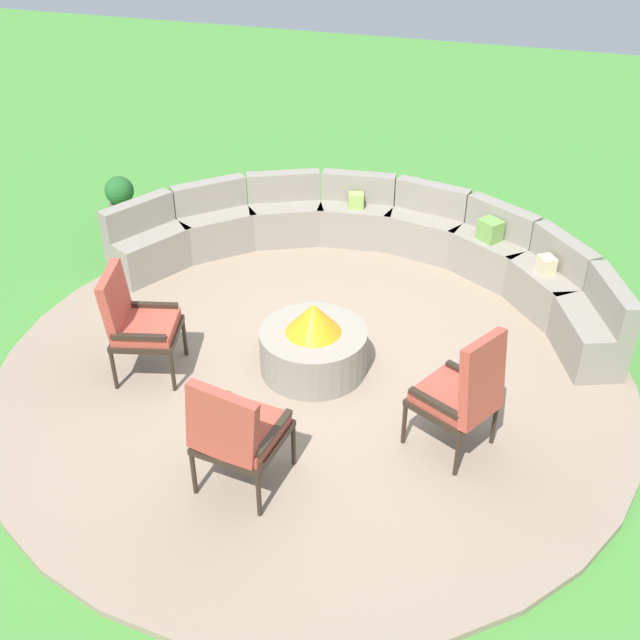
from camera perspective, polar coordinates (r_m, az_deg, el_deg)
The scene contains 8 objects.
ground_plane at distance 6.90m, azimuth -0.48°, elevation -3.99°, with size 24.00×24.00×0.00m, color #478C38.
patio_circle at distance 6.89m, azimuth -0.48°, elevation -3.79°, with size 5.63×5.63×0.06m, color gray.
fire_pit at distance 6.71m, azimuth -0.49°, elevation -1.84°, with size 0.94×0.94×0.68m.
curved_stone_bench at distance 8.18m, azimuth 4.17°, elevation 5.52°, with size 5.23×2.30×0.77m.
lounge_chair_front_left at distance 6.71m, azimuth -13.53°, elevation -0.03°, with size 0.67×0.66×1.01m.
lounge_chair_front_right at distance 5.46m, azimuth -6.26°, elevation -8.19°, with size 0.64×0.67×1.04m.
lounge_chair_back_left at distance 5.82m, azimuth 10.62°, elevation -5.27°, with size 0.74×0.73×1.10m.
potted_plant_1 at distance 9.48m, azimuth -14.57°, elevation 8.60°, with size 0.34×0.34×0.65m.
Camera 1 is at (1.63, -5.20, 4.24)m, focal length 43.09 mm.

